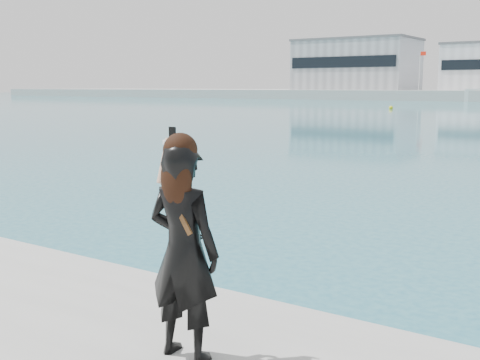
# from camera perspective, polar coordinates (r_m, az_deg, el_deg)

# --- Properties ---
(warehouse_grey_left) EXTENTS (26.52, 16.36, 11.50)m
(warehouse_grey_left) POSITION_cam_1_polar(r_m,az_deg,el_deg) (143.49, 10.97, 10.71)
(warehouse_grey_left) COLOR gray
(warehouse_grey_left) RESTS_ON far_quay
(flagpole_left) EXTENTS (1.28, 0.16, 8.00)m
(flagpole_left) POSITION_cam_1_polar(r_m,az_deg,el_deg) (130.86, 16.70, 10.16)
(flagpole_left) COLOR silver
(flagpole_left) RESTS_ON far_quay
(buoy_extra) EXTENTS (0.50, 0.50, 0.50)m
(buoy_extra) POSITION_cam_1_polar(r_m,az_deg,el_deg) (76.23, 14.12, 6.54)
(buoy_extra) COLOR yellow
(buoy_extra) RESTS_ON ground
(woman) EXTENTS (0.58, 0.40, 1.63)m
(woman) POSITION_cam_1_polar(r_m,az_deg,el_deg) (4.23, -5.42, -6.15)
(woman) COLOR black
(woman) RESTS_ON near_quay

